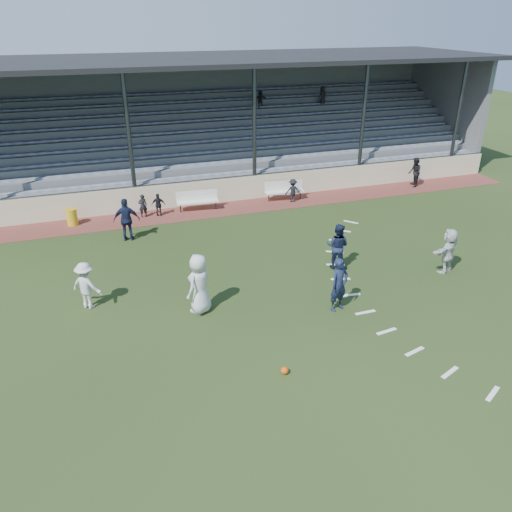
{
  "coord_description": "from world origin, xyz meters",
  "views": [
    {
      "loc": [
        -4.78,
        -11.71,
        8.59
      ],
      "look_at": [
        0.0,
        2.5,
        1.3
      ],
      "focal_mm": 35.0,
      "sensor_mm": 36.0,
      "label": 1
    }
  ],
  "objects_px": {
    "official": "(415,172)",
    "bench_right": "(284,189)",
    "football": "(285,370)",
    "trash_bin": "(72,217)",
    "player_white_lead": "(199,284)",
    "bench_left": "(197,199)",
    "player_navy_lead": "(339,285)"
  },
  "relations": [
    {
      "from": "trash_bin",
      "to": "official",
      "type": "bearing_deg",
      "value": -0.3
    },
    {
      "from": "official",
      "to": "bench_left",
      "type": "bearing_deg",
      "value": -69.64
    },
    {
      "from": "football",
      "to": "official",
      "type": "bearing_deg",
      "value": 44.99
    },
    {
      "from": "player_white_lead",
      "to": "player_navy_lead",
      "type": "height_order",
      "value": "player_white_lead"
    },
    {
      "from": "bench_left",
      "to": "official",
      "type": "bearing_deg",
      "value": 4.54
    },
    {
      "from": "player_white_lead",
      "to": "trash_bin",
      "type": "bearing_deg",
      "value": -107.72
    },
    {
      "from": "bench_left",
      "to": "player_white_lead",
      "type": "distance_m",
      "value": 9.2
    },
    {
      "from": "bench_right",
      "to": "official",
      "type": "height_order",
      "value": "official"
    },
    {
      "from": "bench_right",
      "to": "player_white_lead",
      "type": "xyz_separation_m",
      "value": [
        -6.43,
        -9.06,
        0.41
      ]
    },
    {
      "from": "bench_right",
      "to": "bench_left",
      "type": "bearing_deg",
      "value": -174.81
    },
    {
      "from": "player_navy_lead",
      "to": "official",
      "type": "distance_m",
      "value": 14.05
    },
    {
      "from": "player_white_lead",
      "to": "official",
      "type": "xyz_separation_m",
      "value": [
        13.98,
        8.81,
        -0.18
      ]
    },
    {
      "from": "bench_right",
      "to": "trash_bin",
      "type": "bearing_deg",
      "value": -174.81
    },
    {
      "from": "player_white_lead",
      "to": "official",
      "type": "bearing_deg",
      "value": 171.17
    },
    {
      "from": "bench_left",
      "to": "player_white_lead",
      "type": "height_order",
      "value": "player_white_lead"
    },
    {
      "from": "trash_bin",
      "to": "bench_left",
      "type": "bearing_deg",
      "value": 0.88
    },
    {
      "from": "trash_bin",
      "to": "official",
      "type": "height_order",
      "value": "official"
    },
    {
      "from": "football",
      "to": "bench_right",
      "type": "bearing_deg",
      "value": 68.6
    },
    {
      "from": "football",
      "to": "player_white_lead",
      "type": "distance_m",
      "value": 4.11
    },
    {
      "from": "football",
      "to": "trash_bin",
      "type": "bearing_deg",
      "value": 112.53
    },
    {
      "from": "football",
      "to": "official",
      "type": "height_order",
      "value": "official"
    },
    {
      "from": "player_white_lead",
      "to": "football",
      "type": "bearing_deg",
      "value": 69.52
    },
    {
      "from": "bench_left",
      "to": "official",
      "type": "height_order",
      "value": "official"
    },
    {
      "from": "official",
      "to": "bench_right",
      "type": "bearing_deg",
      "value": -70.68
    },
    {
      "from": "bench_left",
      "to": "player_navy_lead",
      "type": "bearing_deg",
      "value": -72.03
    },
    {
      "from": "football",
      "to": "player_navy_lead",
      "type": "relative_size",
      "value": 0.12
    },
    {
      "from": "bench_left",
      "to": "player_white_lead",
      "type": "bearing_deg",
      "value": -96.63
    },
    {
      "from": "football",
      "to": "player_white_lead",
      "type": "bearing_deg",
      "value": 110.58
    },
    {
      "from": "player_white_lead",
      "to": "player_navy_lead",
      "type": "distance_m",
      "value": 4.4
    },
    {
      "from": "trash_bin",
      "to": "player_navy_lead",
      "type": "xyz_separation_m",
      "value": [
        8.05,
        -10.19,
        0.5
      ]
    },
    {
      "from": "football",
      "to": "player_white_lead",
      "type": "xyz_separation_m",
      "value": [
        -1.41,
        3.75,
        0.89
      ]
    },
    {
      "from": "bench_left",
      "to": "bench_right",
      "type": "relative_size",
      "value": 1.0
    }
  ]
}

